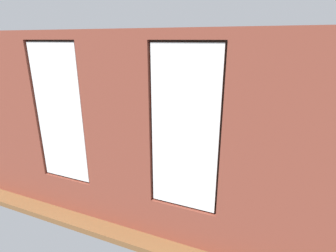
{
  "coord_description": "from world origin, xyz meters",
  "views": [
    {
      "loc": [
        -2.06,
        5.45,
        2.88
      ],
      "look_at": [
        0.04,
        0.4,
        1.06
      ],
      "focal_mm": 28.0,
      "sensor_mm": 36.0,
      "label": 1
    }
  ],
  "objects_px": {
    "tv_flatscreen": "(74,122)",
    "potted_plant_between_couches": "(191,182)",
    "couch_left": "(282,177)",
    "cup_ceramic": "(188,144)",
    "candle_jar": "(173,147)",
    "couch_by_window": "(120,181)",
    "potted_plant_foreground_right": "(126,114)",
    "coffee_table": "(171,148)",
    "potted_plant_by_left_couch": "(265,149)",
    "papasan_chair": "(188,124)",
    "media_console": "(76,143)",
    "potted_plant_beside_window_right": "(43,156)",
    "remote_gray": "(171,146)",
    "table_plant_small": "(165,140)",
    "remote_silver": "(152,145)",
    "potted_plant_mid_room_small": "(215,140)"
  },
  "relations": [
    {
      "from": "tv_flatscreen",
      "to": "potted_plant_between_couches",
      "type": "xyz_separation_m",
      "value": [
        -3.66,
        1.34,
        -0.24
      ]
    },
    {
      "from": "couch_left",
      "to": "cup_ceramic",
      "type": "xyz_separation_m",
      "value": [
        2.12,
        -0.55,
        0.13
      ]
    },
    {
      "from": "candle_jar",
      "to": "potted_plant_between_couches",
      "type": "relative_size",
      "value": 0.1
    },
    {
      "from": "couch_by_window",
      "to": "potted_plant_foreground_right",
      "type": "distance_m",
      "value": 4.02
    },
    {
      "from": "coffee_table",
      "to": "couch_by_window",
      "type": "bearing_deg",
      "value": 79.34
    },
    {
      "from": "potted_plant_by_left_couch",
      "to": "potted_plant_foreground_right",
      "type": "relative_size",
      "value": 0.56
    },
    {
      "from": "tv_flatscreen",
      "to": "couch_by_window",
      "type": "bearing_deg",
      "value": 148.45
    },
    {
      "from": "potted_plant_foreground_right",
      "to": "couch_by_window",
      "type": "bearing_deg",
      "value": 119.26
    },
    {
      "from": "coffee_table",
      "to": "cup_ceramic",
      "type": "xyz_separation_m",
      "value": [
        -0.4,
        -0.15,
        0.1
      ]
    },
    {
      "from": "couch_by_window",
      "to": "papasan_chair",
      "type": "bearing_deg",
      "value": -92.87
    },
    {
      "from": "candle_jar",
      "to": "media_console",
      "type": "height_order",
      "value": "candle_jar"
    },
    {
      "from": "couch_by_window",
      "to": "potted_plant_by_left_couch",
      "type": "height_order",
      "value": "couch_by_window"
    },
    {
      "from": "potted_plant_foreground_right",
      "to": "potted_plant_beside_window_right",
      "type": "relative_size",
      "value": 0.59
    },
    {
      "from": "remote_gray",
      "to": "table_plant_small",
      "type": "bearing_deg",
      "value": -166.77
    },
    {
      "from": "potted_plant_between_couches",
      "to": "potted_plant_beside_window_right",
      "type": "bearing_deg",
      "value": 2.56
    },
    {
      "from": "potted_plant_beside_window_right",
      "to": "remote_silver",
      "type": "bearing_deg",
      "value": -134.66
    },
    {
      "from": "couch_left",
      "to": "media_console",
      "type": "xyz_separation_m",
      "value": [
        5.11,
        -0.04,
        -0.1
      ]
    },
    {
      "from": "coffee_table",
      "to": "table_plant_small",
      "type": "height_order",
      "value": "table_plant_small"
    },
    {
      "from": "remote_gray",
      "to": "tv_flatscreen",
      "type": "relative_size",
      "value": 0.15
    },
    {
      "from": "media_console",
      "to": "potted_plant_mid_room_small",
      "type": "xyz_separation_m",
      "value": [
        -3.46,
        -1.34,
        0.13
      ]
    },
    {
      "from": "candle_jar",
      "to": "table_plant_small",
      "type": "bearing_deg",
      "value": -39.19
    },
    {
      "from": "remote_gray",
      "to": "media_console",
      "type": "height_order",
      "value": "media_console"
    },
    {
      "from": "couch_by_window",
      "to": "couch_left",
      "type": "relative_size",
      "value": 0.99
    },
    {
      "from": "couch_left",
      "to": "media_console",
      "type": "height_order",
      "value": "couch_left"
    },
    {
      "from": "media_console",
      "to": "potted_plant_between_couches",
      "type": "distance_m",
      "value": 3.91
    },
    {
      "from": "potted_plant_mid_room_small",
      "to": "potted_plant_beside_window_right",
      "type": "bearing_deg",
      "value": 43.25
    },
    {
      "from": "media_console",
      "to": "papasan_chair",
      "type": "xyz_separation_m",
      "value": [
        -2.44,
        -2.12,
        0.22
      ]
    },
    {
      "from": "remote_silver",
      "to": "remote_gray",
      "type": "bearing_deg",
      "value": -142.31
    },
    {
      "from": "couch_by_window",
      "to": "remote_silver",
      "type": "distance_m",
      "value": 1.63
    },
    {
      "from": "papasan_chair",
      "to": "media_console",
      "type": "bearing_deg",
      "value": 40.97
    },
    {
      "from": "tv_flatscreen",
      "to": "potted_plant_by_left_couch",
      "type": "relative_size",
      "value": 2.56
    },
    {
      "from": "remote_silver",
      "to": "potted_plant_beside_window_right",
      "type": "xyz_separation_m",
      "value": [
        1.7,
        1.72,
        0.13
      ]
    },
    {
      "from": "couch_left",
      "to": "potted_plant_between_couches",
      "type": "bearing_deg",
      "value": -48.94
    },
    {
      "from": "candle_jar",
      "to": "table_plant_small",
      "type": "height_order",
      "value": "table_plant_small"
    },
    {
      "from": "cup_ceramic",
      "to": "potted_plant_mid_room_small",
      "type": "distance_m",
      "value": 0.96
    },
    {
      "from": "media_console",
      "to": "potted_plant_mid_room_small",
      "type": "relative_size",
      "value": 1.7
    },
    {
      "from": "coffee_table",
      "to": "potted_plant_between_couches",
      "type": "relative_size",
      "value": 1.37
    },
    {
      "from": "potted_plant_mid_room_small",
      "to": "potted_plant_by_left_couch",
      "type": "bearing_deg",
      "value": -178.2
    },
    {
      "from": "cup_ceramic",
      "to": "candle_jar",
      "type": "height_order",
      "value": "same"
    },
    {
      "from": "coffee_table",
      "to": "potted_plant_mid_room_small",
      "type": "height_order",
      "value": "potted_plant_mid_room_small"
    },
    {
      "from": "potted_plant_between_couches",
      "to": "potted_plant_mid_room_small",
      "type": "bearing_deg",
      "value": -85.82
    },
    {
      "from": "couch_left",
      "to": "potted_plant_mid_room_small",
      "type": "xyz_separation_m",
      "value": [
        1.64,
        -1.38,
        0.02
      ]
    },
    {
      "from": "papasan_chair",
      "to": "potted_plant_mid_room_small",
      "type": "bearing_deg",
      "value": 143.02
    },
    {
      "from": "remote_gray",
      "to": "potted_plant_mid_room_small",
      "type": "xyz_separation_m",
      "value": [
        -0.87,
        -0.98,
        -0.07
      ]
    },
    {
      "from": "couch_by_window",
      "to": "potted_plant_mid_room_small",
      "type": "height_order",
      "value": "couch_by_window"
    },
    {
      "from": "cup_ceramic",
      "to": "media_console",
      "type": "height_order",
      "value": "cup_ceramic"
    },
    {
      "from": "candle_jar",
      "to": "potted_plant_by_left_couch",
      "type": "height_order",
      "value": "candle_jar"
    },
    {
      "from": "table_plant_small",
      "to": "remote_silver",
      "type": "distance_m",
      "value": 0.36
    },
    {
      "from": "tv_flatscreen",
      "to": "papasan_chair",
      "type": "relative_size",
      "value": 0.98
    },
    {
      "from": "couch_left",
      "to": "potted_plant_by_left_couch",
      "type": "bearing_deg",
      "value": -165.23
    }
  ]
}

